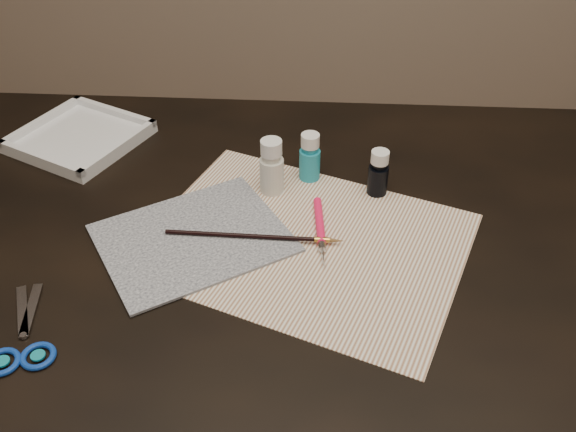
# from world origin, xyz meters

# --- Properties ---
(table) EXTENTS (1.30, 0.90, 0.75)m
(table) POSITION_xyz_m (0.00, 0.00, 0.38)
(table) COLOR black
(table) RESTS_ON ground
(paper) EXTENTS (0.57, 0.51, 0.00)m
(paper) POSITION_xyz_m (0.03, -0.00, 0.75)
(paper) COLOR white
(paper) RESTS_ON table
(canvas) EXTENTS (0.35, 0.33, 0.00)m
(canvas) POSITION_xyz_m (-0.15, -0.01, 0.75)
(canvas) COLOR black
(canvas) RESTS_ON paper
(paint_bottle_white) EXTENTS (0.05, 0.05, 0.10)m
(paint_bottle_white) POSITION_xyz_m (-0.04, 0.13, 0.80)
(paint_bottle_white) COLOR silver
(paint_bottle_white) RESTS_ON table
(paint_bottle_cyan) EXTENTS (0.04, 0.04, 0.09)m
(paint_bottle_cyan) POSITION_xyz_m (0.03, 0.17, 0.79)
(paint_bottle_cyan) COLOR teal
(paint_bottle_cyan) RESTS_ON table
(paint_bottle_navy) EXTENTS (0.04, 0.04, 0.08)m
(paint_bottle_navy) POSITION_xyz_m (0.14, 0.13, 0.79)
(paint_bottle_navy) COLOR black
(paint_bottle_navy) RESTS_ON table
(paintbrush) EXTENTS (0.28, 0.01, 0.01)m
(paintbrush) POSITION_xyz_m (-0.05, -0.00, 0.76)
(paintbrush) COLOR black
(paintbrush) RESTS_ON canvas
(craft_knife) EXTENTS (0.03, 0.16, 0.01)m
(craft_knife) POSITION_xyz_m (0.05, 0.02, 0.76)
(craft_knife) COLOR #FF1753
(craft_knife) RESTS_ON paper
(scissors) EXTENTS (0.15, 0.20, 0.01)m
(scissors) POSITION_xyz_m (-0.34, -0.20, 0.75)
(scissors) COLOR silver
(scissors) RESTS_ON table
(palette_tray) EXTENTS (0.27, 0.27, 0.02)m
(palette_tray) POSITION_xyz_m (-0.41, 0.27, 0.76)
(palette_tray) COLOR white
(palette_tray) RESTS_ON table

